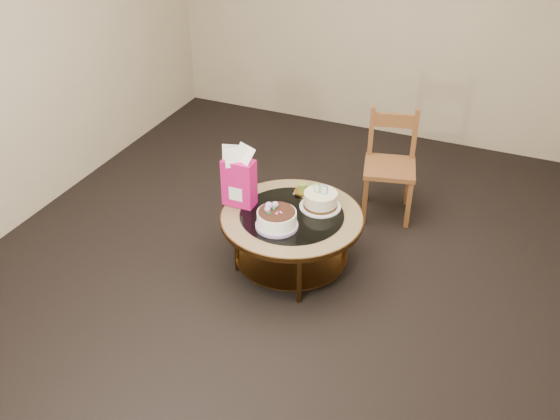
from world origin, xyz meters
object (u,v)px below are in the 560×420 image
at_px(dining_chair, 390,165).
at_px(coffee_table, 292,224).
at_px(gift_bag, 239,177).
at_px(decorated_cake, 277,220).
at_px(cream_cake, 320,200).

bearing_deg(dining_chair, coffee_table, -127.21).
bearing_deg(dining_chair, gift_bag, -142.93).
bearing_deg(gift_bag, decorated_cake, -24.38).
xyz_separation_m(coffee_table, dining_chair, (0.44, 1.01, 0.07)).
bearing_deg(cream_cake, dining_chair, 73.69).
bearing_deg(coffee_table, gift_bag, -177.72).
height_order(cream_cake, gift_bag, gift_bag).
height_order(coffee_table, cream_cake, cream_cake).
bearing_deg(gift_bag, dining_chair, 50.72).
xyz_separation_m(decorated_cake, dining_chair, (0.48, 1.19, -0.07)).
relative_size(gift_bag, dining_chair, 0.52).
xyz_separation_m(decorated_cake, gift_bag, (-0.36, 0.17, 0.17)).
relative_size(coffee_table, cream_cake, 3.42).
height_order(cream_cake, dining_chair, dining_chair).
distance_m(decorated_cake, dining_chair, 1.28).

